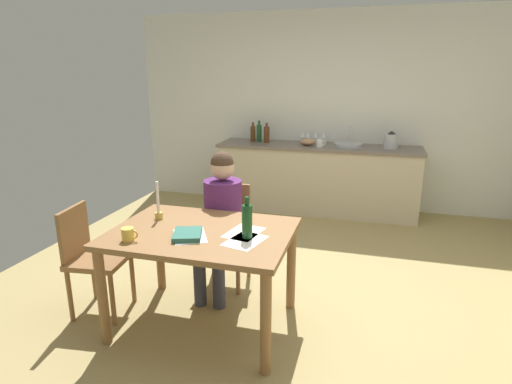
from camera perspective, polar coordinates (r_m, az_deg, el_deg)
The scene contains 25 objects.
ground_plane at distance 3.76m, azimuth 3.21°, elevation -13.27°, with size 5.20×5.20×0.04m, color tan.
wall_back at distance 5.88m, azimuth 9.07°, elevation 10.74°, with size 5.20×0.12×2.60m, color silver.
kitchen_counter at distance 5.66m, azimuth 8.25°, elevation 1.86°, with size 2.62×0.64×0.90m.
dining_table at distance 3.02m, azimuth -7.32°, elevation -7.08°, with size 1.26×0.92×0.75m.
chair_at_table at distance 3.71m, azimuth -4.01°, elevation -5.03°, with size 0.41×0.41×0.87m.
person_seated at distance 3.51m, azimuth -4.83°, elevation -2.99°, with size 0.33×0.60×1.19m.
chair_side_empty at distance 3.47m, azimuth -21.46°, elevation -8.02°, with size 0.44×0.44×0.85m.
coffee_mug at distance 2.90m, azimuth -16.98°, elevation -5.52°, with size 0.12×0.08×0.09m.
candlestick at distance 3.25m, azimuth -13.13°, elevation -2.19°, with size 0.06×0.06×0.29m.
book_magazine at distance 2.88m, azimuth -9.30°, elevation -5.72°, with size 0.18×0.23×0.03m, color #2F685A.
paper_letter at distance 2.92m, azimuth -1.66°, elevation -5.53°, with size 0.21×0.30×0.00m, color white.
paper_bill at distance 2.90m, azimuth -8.98°, elevation -5.92°, with size 0.21×0.30×0.00m, color white.
paper_envelope at distance 2.79m, azimuth -1.49°, elevation -6.64°, with size 0.21×0.30×0.00m, color white.
wine_bottle_on_table at distance 2.79m, azimuth -1.23°, elevation -3.93°, with size 0.07×0.07×0.29m.
sink_unit at distance 5.54m, azimuth 12.45°, elevation 6.31°, with size 0.36×0.36×0.24m.
bottle_oil at distance 5.80m, azimuth -0.42°, elevation 7.98°, with size 0.07×0.07×0.26m.
bottle_vinegar at distance 5.76m, azimuth 0.43°, elevation 8.05°, with size 0.07×0.07×0.29m.
bottle_wine_red at distance 5.70m, azimuth 1.45°, elevation 7.86°, with size 0.08×0.08×0.27m.
mixing_bowl at distance 5.55m, azimuth 7.07°, elevation 6.80°, with size 0.20×0.20×0.09m, color tan.
stovetop_kettle at distance 5.52m, azimuth 17.89°, elevation 6.68°, with size 0.18×0.18×0.22m.
wine_glass_near_sink at distance 5.70m, azimuth 9.20°, elevation 7.62°, with size 0.07×0.07×0.15m.
wine_glass_by_kettle at distance 5.71m, azimuth 8.08°, elevation 7.68°, with size 0.07×0.07×0.15m.
wine_glass_back_left at distance 5.72m, azimuth 7.05°, elevation 7.74°, with size 0.07×0.07×0.15m.
wine_glass_back_right at distance 5.73m, azimuth 6.33°, elevation 7.78°, with size 0.07×0.07×0.15m.
teacup_on_counter at distance 5.41m, azimuth 8.69°, elevation 6.60°, with size 0.12×0.08×0.10m.
Camera 1 is at (0.69, -3.21, 1.82)m, focal length 29.41 mm.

